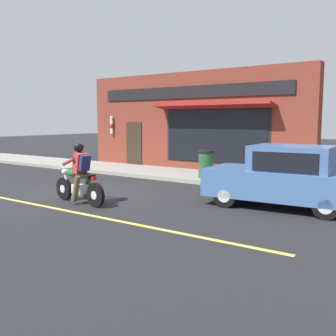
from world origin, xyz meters
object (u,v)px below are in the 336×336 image
at_px(traffic_cone, 297,171).
at_px(trash_bin, 206,164).
at_px(car_hatchback, 284,177).
at_px(motorcycle_with_rider, 79,178).

distance_m(traffic_cone, trash_bin, 3.15).
relative_size(car_hatchback, traffic_cone, 6.48).
bearing_deg(trash_bin, traffic_cone, -62.14).
bearing_deg(motorcycle_with_rider, trash_bin, -9.65).
bearing_deg(trash_bin, motorcycle_with_rider, 170.35).
relative_size(traffic_cone, trash_bin, 0.61).
bearing_deg(car_hatchback, trash_bin, 55.62).
xyz_separation_m(motorcycle_with_rider, traffic_cone, (6.61, -3.65, -0.25)).
xyz_separation_m(car_hatchback, trash_bin, (2.52, 3.69, -0.13)).
bearing_deg(car_hatchback, traffic_cone, 12.83).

